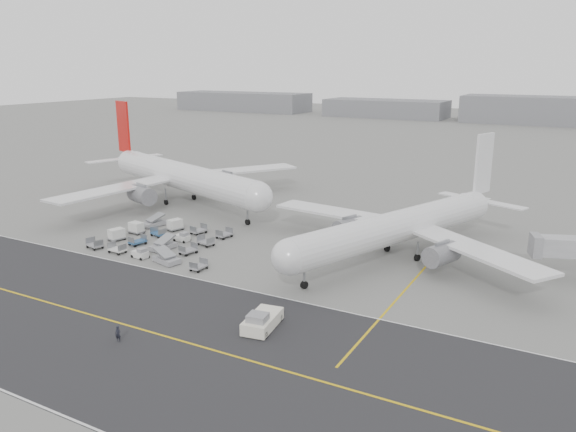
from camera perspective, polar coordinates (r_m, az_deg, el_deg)
The scene contains 9 objects.
ground at distance 84.90m, azimuth -9.72°, elevation -5.55°, with size 700.00×700.00×0.00m, color gray.
taxiway at distance 69.49m, azimuth -15.71°, elevation -10.73°, with size 220.00×59.00×0.03m.
horizon_buildings at distance 323.86m, azimuth 25.24°, elevation 8.42°, with size 520.00×28.00×28.00m, color gray, non-canonical shape.
airliner_a at distance 126.00m, azimuth -10.92°, elevation 4.03°, with size 58.45×57.40×21.04m.
airliner_b at distance 90.24m, azimuth 11.54°, elevation -0.94°, with size 48.64×49.58×17.94m.
pushback_tug at distance 66.15m, azimuth -2.67°, elevation -10.59°, with size 3.85×8.30×2.34m.
gse_cluster at distance 99.17m, azimuth -12.83°, elevation -2.68°, with size 23.87×23.00×2.17m, color gray, non-canonical shape.
stray_dolly at distance 85.19m, azimuth -9.04°, elevation -5.45°, with size 1.61×2.62×1.61m, color silver, non-canonical shape.
ground_crew_a at distance 65.97m, azimuth -16.89°, elevation -11.39°, with size 0.67×0.44×1.83m, color black.
Camera 1 is at (50.03, -61.88, 29.60)m, focal length 35.00 mm.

